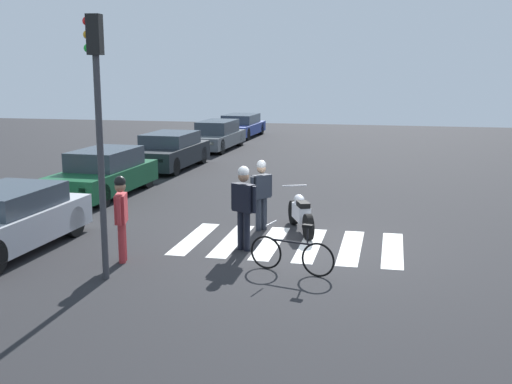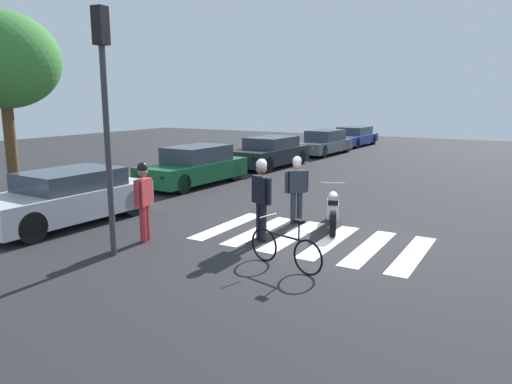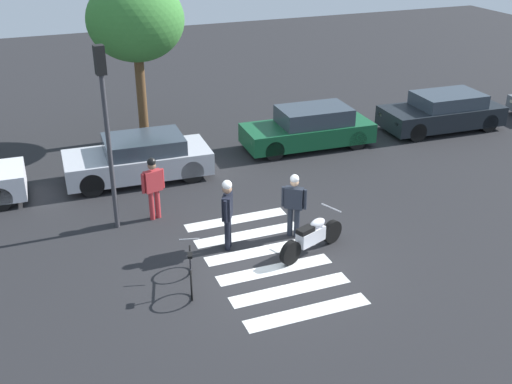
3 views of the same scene
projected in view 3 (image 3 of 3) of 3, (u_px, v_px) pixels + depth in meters
name	position (u px, v px, depth m)	size (l,w,h in m)	color
ground_plane	(267.00, 260.00, 15.11)	(60.00, 60.00, 0.00)	#232326
police_motorcycle	(312.00, 237.00, 15.24)	(2.01, 1.00, 1.02)	black
leaning_bicycle	(191.00, 271.00, 14.00)	(0.58, 1.71, 0.99)	black
officer_on_foot	(227.00, 209.00, 15.19)	(0.41, 0.62, 1.85)	black
officer_by_motorcycle	(294.00, 201.00, 15.79)	(0.53, 0.45, 1.72)	#1E232D
pedestrian_bystander	(153.00, 184.00, 16.65)	(0.65, 0.32, 1.77)	#B22D33
crosswalk_stripes	(267.00, 260.00, 15.11)	(2.82, 4.95, 0.01)	silver
car_silver_sedan	(139.00, 158.00, 19.23)	(4.46, 2.04, 1.34)	black
car_green_compact	(309.00, 128.00, 21.67)	(4.55, 1.91, 1.41)	black
car_black_suv	(443.00, 112.00, 23.33)	(4.57, 2.05, 1.37)	black
traffic_light_pole	(105.00, 112.00, 15.28)	(0.26, 0.34, 4.82)	#38383D
street_tree_mid	(136.00, 21.00, 20.92)	(3.27, 3.27, 5.61)	brown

